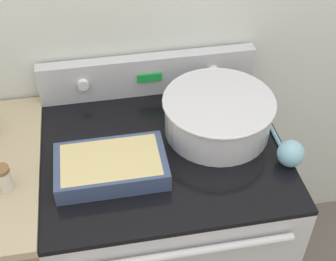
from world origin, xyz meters
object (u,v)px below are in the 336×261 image
object	(u,v)px
mixing_bowl	(218,113)
spice_jar_brown_cap	(3,178)
casserole_dish	(111,166)
ladle	(290,152)

from	to	relation	value
mixing_bowl	spice_jar_brown_cap	xyz separation A→B (m)	(-0.69, -0.15, -0.02)
mixing_bowl	casserole_dish	world-z (taller)	mixing_bowl
mixing_bowl	ladle	distance (m)	0.27
casserole_dish	ladle	world-z (taller)	ladle
mixing_bowl	spice_jar_brown_cap	size ratio (longest dim) A/B	4.45
casserole_dish	ladle	xyz separation A→B (m)	(0.56, -0.05, 0.01)
mixing_bowl	spice_jar_brown_cap	bearing A→B (deg)	-167.42
mixing_bowl	ladle	size ratio (longest dim) A/B	1.41
mixing_bowl	casserole_dish	distance (m)	0.40
ladle	spice_jar_brown_cap	xyz separation A→B (m)	(-0.88, 0.03, 0.01)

